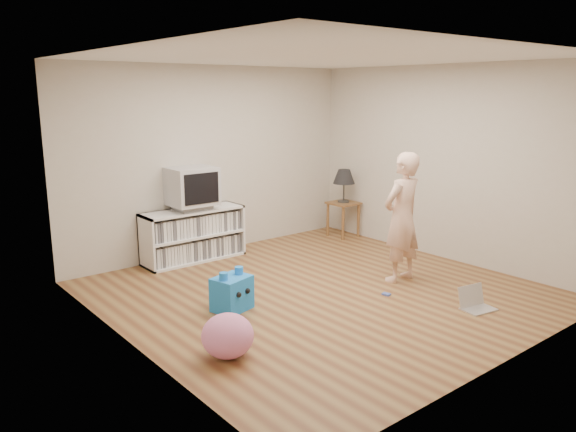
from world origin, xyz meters
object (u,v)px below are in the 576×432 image
Objects in this scene: media_unit at (193,235)px; laptop at (475,302)px; plush_blue at (232,293)px; crt_tv at (192,186)px; person at (402,218)px; dvd_deck at (192,207)px; side_table at (343,210)px; table_lamp at (344,177)px; plush_pink at (228,336)px.

media_unit is 3.73m from laptop.
media_unit reaches higher than plush_blue.
crt_tv is 2.77m from person.
crt_tv is at bearing -90.00° from dvd_deck.
laptop is (1.42, -3.42, -0.96)m from crt_tv.
side_table is at bearing -8.43° from crt_tv.
person is 1.32m from laptop.
plush_blue is (-0.60, -1.83, -0.55)m from dvd_deck.
crt_tv reaches higher than media_unit.
media_unit is at bearing 57.14° from plush_blue.
plush_blue is at bearing -108.08° from crt_tv.
person reaches higher than media_unit.
media_unit is 2.81m from person.
side_table is 2.21m from person.
crt_tv is 1.57× the size of laptop.
table_lamp is 3.48m from plush_blue.
media_unit is at bearing 65.80° from plush_pink.
laptop is at bearing 83.06° from person.
person is (1.51, -2.32, -0.24)m from crt_tv.
crt_tv reaches higher than side_table.
person is at bearing -116.38° from table_lamp.
table_lamp is at bearing -8.86° from media_unit.
dvd_deck is 0.82× the size of side_table.
media_unit reaches higher than plush_pink.
dvd_deck reaches higher than side_table.
crt_tv is at bearing 171.57° from side_table.
media_unit is 3.66× the size of laptop.
laptop is 2.74m from plush_pink.
plush_blue is at bearing -15.47° from person.
plush_pink is (-2.64, 0.72, 0.13)m from laptop.
dvd_deck is (-0.00, -0.02, 0.39)m from media_unit.
side_table is 1.21× the size of plush_pink.
table_lamp is at bearing 0.00° from side_table.
person is at bearing -57.02° from dvd_deck.
plush_blue is (-2.10, 0.50, -0.59)m from person.
laptop is at bearing -67.60° from media_unit.
side_table is at bearing -118.60° from person.
crt_tv is 3.07m from plush_pink.
crt_tv is at bearing 122.83° from laptop.
plush_pink is at bearing -114.35° from crt_tv.
media_unit is at bearing 90.00° from crt_tv.
plush_pink is (-3.69, -2.33, -0.75)m from table_lamp.
media_unit is 0.90× the size of person.
media_unit reaches higher than laptop.
table_lamp reaches higher than side_table.
person reaches higher than plush_pink.
plush_blue is at bearing -154.62° from side_table.
side_table is 4.37m from plush_pink.
crt_tv is 2.50m from table_lamp.
dvd_deck is 2.52m from side_table.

